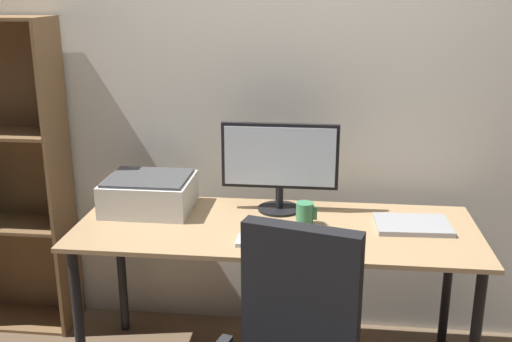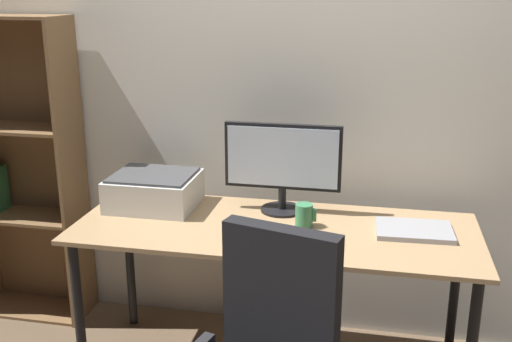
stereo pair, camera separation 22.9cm
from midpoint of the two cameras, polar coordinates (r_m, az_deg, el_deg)
back_wall at (r=3.01m, az=5.77°, el=8.34°), size 6.40×0.10×2.60m
desk at (r=2.70m, az=4.21°, el=-6.85°), size 1.76×0.68×0.74m
monitor at (r=2.77m, az=4.84°, el=0.84°), size 0.54×0.20×0.42m
keyboard at (r=2.48m, az=3.75°, el=-6.77°), size 0.29×0.11×0.02m
mouse at (r=2.47m, az=8.75°, el=-6.87°), size 0.07×0.10×0.03m
coffee_mug at (r=2.66m, az=7.04°, el=-4.21°), size 0.09×0.08×0.10m
laptop at (r=2.71m, az=17.06°, el=-5.40°), size 0.33×0.24×0.02m
printer at (r=2.90m, az=-7.36°, el=-1.83°), size 0.40×0.34×0.16m
bookshelf at (r=3.42m, az=-19.48°, el=-0.22°), size 0.61×0.28×1.61m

